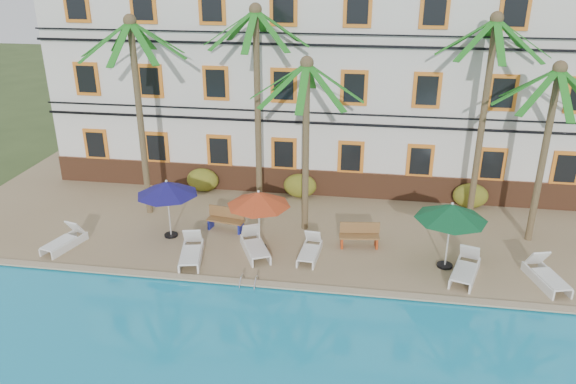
% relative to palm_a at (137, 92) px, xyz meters
% --- Properties ---
extents(ground, '(100.00, 100.00, 0.00)m').
position_rel_palm_a_xyz_m(ground, '(6.85, -4.00, -5.46)').
color(ground, '#384C23').
rests_on(ground, ground).
extents(pool_deck, '(30.00, 12.00, 0.25)m').
position_rel_palm_a_xyz_m(pool_deck, '(6.85, 1.00, -5.33)').
color(pool_deck, tan).
rests_on(pool_deck, ground).
extents(pool_coping, '(30.00, 0.35, 0.06)m').
position_rel_palm_a_xyz_m(pool_coping, '(6.85, -4.90, -5.18)').
color(pool_coping, tan).
rests_on(pool_coping, pool_deck).
extents(hotel_building, '(25.40, 6.44, 10.22)m').
position_rel_palm_a_xyz_m(hotel_building, '(6.85, 5.98, -0.09)').
color(hotel_building, silver).
rests_on(hotel_building, pool_deck).
extents(palm_a, '(4.20, 4.20, 8.15)m').
position_rel_palm_a_xyz_m(palm_a, '(0.00, 0.00, 0.00)').
color(palm_a, brown).
rests_on(palm_a, pool_deck).
extents(palm_b, '(4.20, 4.20, 8.50)m').
position_rel_palm_a_xyz_m(palm_b, '(4.52, 1.37, 0.20)').
color(palm_b, brown).
rests_on(palm_b, pool_deck).
extents(palm_c, '(4.20, 4.20, 6.86)m').
position_rel_palm_a_xyz_m(palm_c, '(6.75, -0.50, -0.75)').
color(palm_c, brown).
rests_on(palm_c, pool_deck).
extents(palm_d, '(4.20, 4.20, 8.28)m').
position_rel_palm_a_xyz_m(palm_d, '(13.47, 1.63, 0.08)').
color(palm_d, brown).
rests_on(palm_d, pool_deck).
extents(palm_e, '(4.20, 4.20, 6.86)m').
position_rel_palm_a_xyz_m(palm_e, '(15.43, -0.12, -0.75)').
color(palm_e, brown).
rests_on(palm_e, pool_deck).
extents(shrub_left, '(1.50, 0.90, 1.10)m').
position_rel_palm_a_xyz_m(shrub_left, '(1.59, 2.60, -4.66)').
color(shrub_left, '#284F16').
rests_on(shrub_left, pool_deck).
extents(shrub_mid, '(1.50, 0.90, 1.10)m').
position_rel_palm_a_xyz_m(shrub_mid, '(6.14, 2.60, -4.66)').
color(shrub_mid, '#284F16').
rests_on(shrub_mid, pool_deck).
extents(shrub_right, '(1.50, 0.90, 1.10)m').
position_rel_palm_a_xyz_m(shrub_right, '(13.59, 2.60, -4.66)').
color(shrub_right, '#284F16').
rests_on(shrub_right, pool_deck).
extents(umbrella_blue, '(2.36, 2.36, 2.36)m').
position_rel_palm_a_xyz_m(umbrella_blue, '(1.66, -1.98, -3.20)').
color(umbrella_blue, black).
rests_on(umbrella_blue, pool_deck).
extents(umbrella_red, '(2.35, 2.35, 2.36)m').
position_rel_palm_a_xyz_m(umbrella_red, '(5.29, -2.41, -3.20)').
color(umbrella_red, black).
rests_on(umbrella_red, pool_deck).
extents(umbrella_green, '(2.48, 2.48, 2.48)m').
position_rel_palm_a_xyz_m(umbrella_green, '(12.03, -2.74, -3.09)').
color(umbrella_green, black).
rests_on(umbrella_green, pool_deck).
extents(lounger_a, '(1.12, 1.93, 0.86)m').
position_rel_palm_a_xyz_m(lounger_a, '(-1.97, -3.46, -4.93)').
color(lounger_a, white).
rests_on(lounger_a, pool_deck).
extents(lounger_b, '(1.12, 2.12, 0.95)m').
position_rel_palm_a_xyz_m(lounger_b, '(3.02, -3.62, -4.90)').
color(lounger_b, white).
rests_on(lounger_b, pool_deck).
extents(lounger_c, '(1.51, 2.13, 0.95)m').
position_rel_palm_a_xyz_m(lounger_c, '(5.19, -2.80, -4.90)').
color(lounger_c, white).
rests_on(lounger_c, pool_deck).
extents(lounger_d, '(0.78, 1.82, 0.84)m').
position_rel_palm_a_xyz_m(lounger_d, '(7.23, -2.77, -4.94)').
color(lounger_d, white).
rests_on(lounger_d, pool_deck).
extents(lounger_e, '(1.30, 2.16, 0.96)m').
position_rel_palm_a_xyz_m(lounger_e, '(12.64, -3.32, -4.90)').
color(lounger_e, white).
rests_on(lounger_e, pool_deck).
extents(lounger_f, '(1.23, 2.10, 0.93)m').
position_rel_palm_a_xyz_m(lounger_f, '(15.24, -3.33, -4.91)').
color(lounger_f, white).
rests_on(lounger_f, pool_deck).
extents(bench_left, '(1.56, 0.72, 0.93)m').
position_rel_palm_a_xyz_m(bench_left, '(3.67, -1.09, -4.74)').
color(bench_left, olive).
rests_on(bench_left, pool_deck).
extents(bench_right, '(1.55, 0.66, 0.93)m').
position_rel_palm_a_xyz_m(bench_right, '(8.96, -1.67, -4.74)').
color(bench_right, olive).
rests_on(bench_right, pool_deck).
extents(pool_ladder, '(0.54, 0.74, 0.74)m').
position_rel_palm_a_xyz_m(pool_ladder, '(5.45, -5.00, -5.21)').
color(pool_ladder, silver).
rests_on(pool_ladder, ground).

